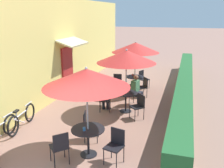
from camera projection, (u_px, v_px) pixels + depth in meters
cafe_facade_wall at (69, 46)px, 11.61m from camera, size 0.98×14.24×4.20m
planter_hedge at (184, 87)px, 10.59m from camera, size 0.60×13.24×1.01m
patio_table_near at (88, 135)px, 6.38m from camera, size 0.86×0.86×0.74m
patio_umbrella_near at (86, 78)px, 5.96m from camera, size 2.13×2.13×2.35m
cafe_chair_near_left at (115, 143)px, 6.07m from camera, size 0.49×0.49×0.87m
cafe_chair_near_right at (89, 124)px, 7.14m from camera, size 0.49×0.49×0.87m
cafe_chair_near_back at (60, 145)px, 5.98m from camera, size 0.57×0.57×0.87m
coffee_cup_near at (84, 129)px, 6.23m from camera, size 0.07×0.07×0.09m
patio_table_mid at (126, 97)px, 9.23m from camera, size 0.86×0.86×0.74m
patio_umbrella_mid at (126, 57)px, 8.81m from camera, size 2.13×2.13×2.35m
cafe_chair_mid_left at (105, 99)px, 9.21m from camera, size 0.48×0.48×0.87m
seated_patron_mid_left at (105, 93)px, 9.27m from camera, size 0.41×0.46×1.25m
cafe_chair_mid_right at (139, 105)px, 8.62m from camera, size 0.57×0.57×0.87m
cafe_chair_mid_back at (134, 93)px, 9.90m from camera, size 0.50×0.50×0.87m
seated_patron_mid_back at (136, 89)px, 9.80m from camera, size 0.47×0.42×1.25m
patio_table_far at (135, 80)px, 11.52m from camera, size 0.86×0.86×0.74m
patio_umbrella_far at (136, 47)px, 11.10m from camera, size 2.13×2.13×2.35m
cafe_chair_far_left at (143, 78)px, 12.13m from camera, size 0.53×0.53×0.87m
cafe_chair_far_right at (118, 81)px, 11.62m from camera, size 0.43×0.43×0.87m
cafe_chair_far_back at (143, 86)px, 10.85m from camera, size 0.56×0.56×0.87m
coffee_cup_far at (133, 75)px, 11.61m from camera, size 0.07×0.07×0.09m
bicycle_second at (22, 119)px, 7.93m from camera, size 0.31×1.71×0.73m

